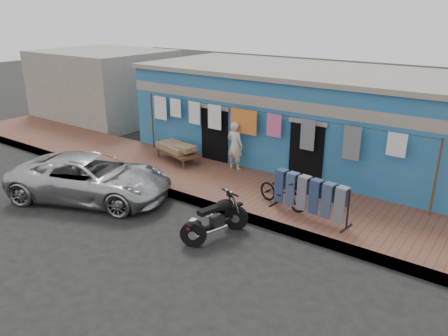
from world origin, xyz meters
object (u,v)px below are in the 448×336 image
(seated_person, at_px, (235,146))
(motorcycle, at_px, (215,217))
(bicycle, at_px, (283,189))
(jeans_rack, at_px, (310,196))
(charpoy, at_px, (178,153))
(car, at_px, (91,177))

(seated_person, bearing_deg, motorcycle, 119.15)
(bicycle, relative_size, jeans_rack, 0.69)
(seated_person, distance_m, jeans_rack, 4.00)
(charpoy, bearing_deg, car, -94.53)
(bicycle, distance_m, motorcycle, 2.23)
(bicycle, bearing_deg, motorcycle, 173.48)
(seated_person, height_order, bicycle, seated_person)
(car, distance_m, motorcycle, 4.38)
(bicycle, height_order, charpoy, bicycle)
(bicycle, distance_m, jeans_rack, 0.86)
(motorcycle, relative_size, charpoy, 0.89)
(motorcycle, xyz_separation_m, charpoy, (-4.09, 3.25, 0.01))
(car, bearing_deg, charpoy, -26.42)
(seated_person, relative_size, jeans_rack, 0.71)
(car, relative_size, jeans_rack, 2.10)
(car, relative_size, charpoy, 2.42)
(seated_person, xyz_separation_m, bicycle, (2.72, -1.65, -0.30))
(bicycle, relative_size, charpoy, 0.79)
(charpoy, bearing_deg, motorcycle, -38.40)
(motorcycle, bearing_deg, charpoy, 155.32)
(seated_person, height_order, motorcycle, seated_person)
(seated_person, bearing_deg, car, 60.64)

